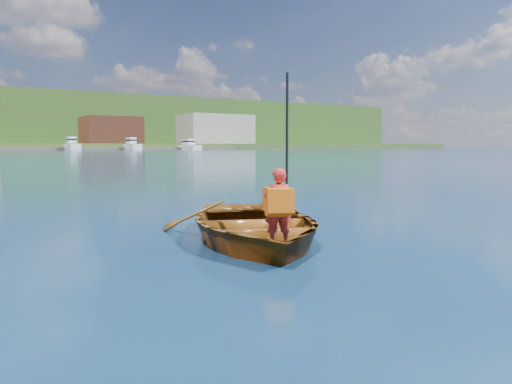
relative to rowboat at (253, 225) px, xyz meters
name	(u,v)px	position (x,y,z in m)	size (l,w,h in m)	color
ground	(273,243)	(0.18, -0.25, -0.23)	(600.00, 600.00, 0.00)	#0D253B
rowboat	(253,225)	(0.00, 0.00, 0.00)	(3.81, 4.42, 0.77)	brown
child_paddler	(278,205)	(-0.18, -0.89, 0.39)	(0.44, 0.43, 2.20)	#AC251C
hillside_trees	(54,108)	(40.71, 239.80, 18.15)	(247.49, 84.19, 24.64)	#382314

